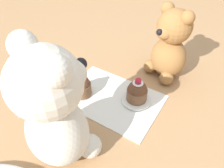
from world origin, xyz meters
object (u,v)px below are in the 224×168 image
object	(u,v)px
saucer_plate	(136,99)
teaspoon	(14,104)
cupcake_near_cream_bear	(81,86)
teddy_bear_tan	(170,45)
cupcake_near_tan_bear	(137,91)
teddy_bear_cream	(54,109)

from	to	relation	value
saucer_plate	teaspoon	xyz separation A→B (m)	(0.28, 0.19, -0.01)
cupcake_near_cream_bear	saucer_plate	xyz separation A→B (m)	(-0.14, -0.06, -0.03)
teddy_bear_tan	cupcake_near_tan_bear	bearing A→B (deg)	-74.08
teddy_bear_cream	teddy_bear_tan	size ratio (longest dim) A/B	1.28
saucer_plate	cupcake_near_tan_bear	world-z (taller)	cupcake_near_tan_bear
saucer_plate	cupcake_near_tan_bear	bearing A→B (deg)	45.00
teddy_bear_cream	teddy_bear_tan	xyz separation A→B (m)	(-0.09, -0.38, -0.03)
saucer_plate	teddy_bear_tan	bearing A→B (deg)	-97.43
saucer_plate	teaspoon	world-z (taller)	saucer_plate
saucer_plate	teaspoon	bearing A→B (deg)	33.92
teddy_bear_tan	cupcake_near_cream_bear	world-z (taller)	teddy_bear_tan
cupcake_near_tan_bear	teaspoon	size ratio (longest dim) A/B	0.66
teddy_bear_cream	teaspoon	size ratio (longest dim) A/B	2.52
teaspoon	saucer_plate	bearing A→B (deg)	56.07
cupcake_near_tan_bear	teaspoon	world-z (taller)	cupcake_near_tan_bear
cupcake_near_cream_bear	teaspoon	distance (m)	0.19
teddy_bear_cream	teaspoon	distance (m)	0.25
teddy_bear_cream	cupcake_near_tan_bear	distance (m)	0.25
cupcake_near_cream_bear	teaspoon	bearing A→B (deg)	43.90
teaspoon	teddy_bear_tan	bearing A→B (deg)	71.20
cupcake_near_cream_bear	saucer_plate	distance (m)	0.16
teddy_bear_cream	teddy_bear_tan	distance (m)	0.39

